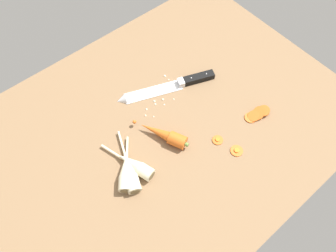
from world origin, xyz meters
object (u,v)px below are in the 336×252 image
chefs_knife (165,88)px  parsnip_mid_right (126,172)px  parsnip_front (129,170)px  carrot_slice_stack (257,114)px  whole_carrot (165,135)px  parsnip_mid_left (135,165)px  carrot_slice_stray_near (237,150)px  carrot_slice_stray_mid (218,140)px

chefs_knife → parsnip_mid_right: parsnip_mid_right is taller
parsnip_front → carrot_slice_stack: size_ratio=2.36×
whole_carrot → parsnip_mid_left: size_ratio=0.96×
parsnip_mid_left → carrot_slice_stray_near: (27.20, -15.36, -1.62)cm
parsnip_front → carrot_slice_stack: 44.84cm
whole_carrot → carrot_slice_stray_mid: whole_carrot is taller
parsnip_front → whole_carrot: bearing=9.3°
parsnip_front → carrot_slice_stray_mid: 28.88cm
carrot_slice_stack → carrot_slice_stray_near: bearing=-161.3°
parsnip_mid_left → parsnip_mid_right: bearing=-179.4°
whole_carrot → parsnip_front: bearing=-170.7°
parsnip_mid_right → carrot_slice_stray_near: parsnip_mid_right is taller
parsnip_mid_right → carrot_slice_stray_mid: parsnip_mid_right is taller
parsnip_mid_left → carrot_slice_stray_mid: size_ratio=5.45×
whole_carrot → parsnip_front: 15.49cm
carrot_slice_stack → carrot_slice_stray_near: size_ratio=2.19×
parsnip_front → parsnip_mid_left: bearing=7.5°
parsnip_mid_right → chefs_knife: bearing=30.6°
parsnip_mid_right → whole_carrot: bearing=7.9°
parsnip_front → chefs_knife: bearing=32.0°
parsnip_mid_right → carrot_slice_stray_near: 34.14cm
carrot_slice_stray_near → carrot_slice_stack: bearing=18.7°
carrot_slice_stray_near → parsnip_front: bearing=152.9°
chefs_knife → carrot_slice_stray_mid: chefs_knife is taller
chefs_knife → parsnip_mid_right: size_ratio=2.18×
parsnip_mid_left → carrot_slice_stray_mid: bearing=-19.6°
carrot_slice_stack → carrot_slice_stray_mid: (-16.16, 1.54, -0.48)cm
chefs_knife → whole_carrot: bearing=-129.8°
whole_carrot → carrot_slice_stack: size_ratio=2.10×
chefs_knife → carrot_slice_stray_near: 32.28cm
parsnip_mid_right → carrot_slice_stray_near: (30.47, -15.32, -1.62)cm
whole_carrot → parsnip_mid_right: size_ratio=1.16×
chefs_knife → carrot_slice_stray_mid: (0.00, -25.86, -0.29)cm
parsnip_front → parsnip_mid_left: size_ratio=1.08×
whole_carrot → parsnip_mid_right: bearing=-172.1°
whole_carrot → carrot_slice_stray_mid: size_ratio=5.25×
parsnip_front → parsnip_mid_left: 2.22cm
parsnip_mid_right → carrot_slice_stray_mid: bearing=-17.4°
parsnip_mid_left → carrot_slice_stray_mid: parsnip_mid_left is taller
parsnip_mid_left → parsnip_mid_right: (-3.27, -0.04, 0.00)cm
parsnip_front → parsnip_mid_right: bearing=166.5°
chefs_knife → carrot_slice_stack: (16.16, -27.40, 0.18)cm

